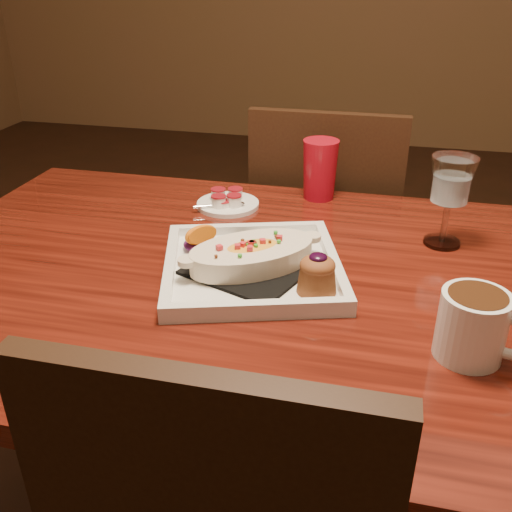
% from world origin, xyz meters
% --- Properties ---
extents(table, '(1.50, 0.90, 0.75)m').
position_xyz_m(table, '(0.00, 0.00, 0.65)').
color(table, maroon).
rests_on(table, floor).
extents(chair_far, '(0.42, 0.42, 0.93)m').
position_xyz_m(chair_far, '(-0.00, 0.63, 0.51)').
color(chair_far, black).
rests_on(chair_far, floor).
extents(plate, '(0.39, 0.39, 0.08)m').
position_xyz_m(plate, '(-0.06, -0.01, 0.78)').
color(plate, white).
rests_on(plate, table).
extents(coffee_mug, '(0.13, 0.10, 0.10)m').
position_xyz_m(coffee_mug, '(0.30, -0.17, 0.81)').
color(coffee_mug, white).
rests_on(coffee_mug, table).
extents(goblet, '(0.09, 0.09, 0.18)m').
position_xyz_m(goblet, '(0.28, 0.20, 0.88)').
color(goblet, silver).
rests_on(goblet, table).
extents(saucer, '(0.14, 0.14, 0.10)m').
position_xyz_m(saucer, '(-0.20, 0.29, 0.76)').
color(saucer, white).
rests_on(saucer, table).
extents(creamer_loose, '(0.03, 0.03, 0.03)m').
position_xyz_m(creamer_loose, '(-0.20, 0.27, 0.76)').
color(creamer_loose, white).
rests_on(creamer_loose, table).
extents(red_tumbler, '(0.08, 0.08, 0.14)m').
position_xyz_m(red_tumbler, '(-0.00, 0.40, 0.82)').
color(red_tumbler, '#B50C1F').
rests_on(red_tumbler, table).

